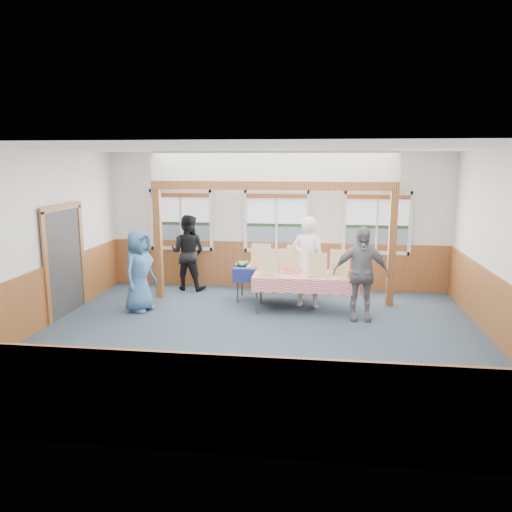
# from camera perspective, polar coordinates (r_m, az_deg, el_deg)

# --- Properties ---
(floor) EXTENTS (8.00, 8.00, 0.00)m
(floor) POSITION_cam_1_polar(r_m,az_deg,el_deg) (8.72, 0.26, -9.31)
(floor) COLOR #273440
(floor) RESTS_ON ground
(ceiling) EXTENTS (8.00, 8.00, 0.00)m
(ceiling) POSITION_cam_1_polar(r_m,az_deg,el_deg) (8.18, 0.28, 12.22)
(ceiling) COLOR white
(ceiling) RESTS_ON wall_back
(wall_back) EXTENTS (8.00, 0.00, 8.00)m
(wall_back) POSITION_cam_1_polar(r_m,az_deg,el_deg) (11.75, 2.38, 4.00)
(wall_back) COLOR silver
(wall_back) RESTS_ON floor
(wall_front) EXTENTS (8.00, 0.00, 8.00)m
(wall_front) POSITION_cam_1_polar(r_m,az_deg,el_deg) (4.93, -4.78, -5.81)
(wall_front) COLOR silver
(wall_front) RESTS_ON floor
(wall_left) EXTENTS (0.00, 8.00, 8.00)m
(wall_left) POSITION_cam_1_polar(r_m,az_deg,el_deg) (9.64, -24.05, 1.53)
(wall_left) COLOR silver
(wall_left) RESTS_ON floor
(wall_right) EXTENTS (0.00, 8.00, 8.00)m
(wall_right) POSITION_cam_1_polar(r_m,az_deg,el_deg) (8.77, 27.20, 0.41)
(wall_right) COLOR silver
(wall_right) RESTS_ON floor
(wainscot_back) EXTENTS (7.98, 0.05, 1.10)m
(wainscot_back) POSITION_cam_1_polar(r_m,az_deg,el_deg) (11.89, 2.33, -1.04)
(wainscot_back) COLOR brown
(wainscot_back) RESTS_ON floor
(wainscot_front) EXTENTS (7.98, 0.05, 1.10)m
(wainscot_front) POSITION_cam_1_polar(r_m,az_deg,el_deg) (5.35, -4.53, -16.56)
(wainscot_front) COLOR brown
(wainscot_front) RESTS_ON floor
(wainscot_left) EXTENTS (0.05, 6.98, 1.10)m
(wainscot_left) POSITION_cam_1_polar(r_m,az_deg,el_deg) (9.84, -23.45, -4.51)
(wainscot_left) COLOR brown
(wainscot_left) RESTS_ON floor
(wainscot_right) EXTENTS (0.05, 6.98, 1.10)m
(wainscot_right) POSITION_cam_1_polar(r_m,az_deg,el_deg) (8.99, 26.46, -6.18)
(wainscot_right) COLOR brown
(wainscot_right) RESTS_ON floor
(cased_opening) EXTENTS (0.06, 1.30, 2.10)m
(cased_opening) POSITION_cam_1_polar(r_m,az_deg,el_deg) (10.48, -21.10, -0.62)
(cased_opening) COLOR #303030
(cased_opening) RESTS_ON wall_left
(window_left) EXTENTS (1.56, 0.10, 1.46)m
(window_left) POSITION_cam_1_polar(r_m,az_deg,el_deg) (12.11, -8.57, 4.48)
(window_left) COLOR white
(window_left) RESTS_ON wall_back
(window_mid) EXTENTS (1.56, 0.10, 1.46)m
(window_mid) POSITION_cam_1_polar(r_m,az_deg,el_deg) (11.69, 2.37, 4.36)
(window_mid) COLOR white
(window_mid) RESTS_ON wall_back
(window_right) EXTENTS (1.56, 0.10, 1.46)m
(window_right) POSITION_cam_1_polar(r_m,az_deg,el_deg) (11.72, 13.67, 4.08)
(window_right) COLOR white
(window_right) RESTS_ON wall_back
(post_left) EXTENTS (0.15, 0.15, 2.40)m
(post_left) POSITION_cam_1_polar(r_m,az_deg,el_deg) (11.14, -11.11, 1.35)
(post_left) COLOR #562B13
(post_left) RESTS_ON floor
(post_right) EXTENTS (0.15, 0.15, 2.40)m
(post_right) POSITION_cam_1_polar(r_m,az_deg,el_deg) (10.68, 15.28, 0.75)
(post_right) COLOR #562B13
(post_right) RESTS_ON floor
(cross_beam) EXTENTS (5.15, 0.18, 0.18)m
(cross_beam) POSITION_cam_1_polar(r_m,az_deg,el_deg) (10.48, 1.84, 8.05)
(cross_beam) COLOR #562B13
(cross_beam) RESTS_ON post_left
(table_left) EXTENTS (1.84, 0.81, 0.76)m
(table_left) POSITION_cam_1_polar(r_m,az_deg,el_deg) (10.78, 2.47, -1.48)
(table_left) COLOR #303030
(table_left) RESTS_ON floor
(table_right) EXTENTS (2.23, 1.36, 0.76)m
(table_right) POSITION_cam_1_polar(r_m,az_deg,el_deg) (10.09, 5.71, -2.35)
(table_right) COLOR #303030
(table_right) RESTS_ON floor
(pizza_box_a) EXTENTS (0.47, 0.56, 0.47)m
(pizza_box_a) POSITION_cam_1_polar(r_m,az_deg,el_deg) (10.69, 0.31, -0.88)
(pizza_box_a) COLOR beige
(pizza_box_a) RESTS_ON table_left
(pizza_box_b) EXTENTS (0.39, 0.47, 0.41)m
(pizza_box_b) POSITION_cam_1_polar(r_m,az_deg,el_deg) (10.89, 4.39, -0.72)
(pizza_box_b) COLOR beige
(pizza_box_b) RESTS_ON table_left
(pizza_box_c) EXTENTS (0.43, 0.51, 0.44)m
(pizza_box_c) POSITION_cam_1_polar(r_m,az_deg,el_deg) (10.02, 1.40, -1.70)
(pizza_box_c) COLOR beige
(pizza_box_c) RESTS_ON table_right
(pizza_box_d) EXTENTS (0.45, 0.52, 0.42)m
(pizza_box_d) POSITION_cam_1_polar(r_m,az_deg,el_deg) (10.27, 3.77, -1.42)
(pizza_box_d) COLOR beige
(pizza_box_d) RESTS_ON table_right
(pizza_box_e) EXTENTS (0.42, 0.50, 0.42)m
(pizza_box_e) POSITION_cam_1_polar(r_m,az_deg,el_deg) (9.99, 7.12, -1.84)
(pizza_box_e) COLOR beige
(pizza_box_e) RESTS_ON table_right
(pizza_box_f) EXTENTS (0.47, 0.55, 0.45)m
(pizza_box_f) POSITION_cam_1_polar(r_m,az_deg,el_deg) (10.21, 9.43, -1.61)
(pizza_box_f) COLOR beige
(pizza_box_f) RESTS_ON table_right
(veggie_tray) EXTENTS (0.37, 0.37, 0.09)m
(veggie_tray) POSITION_cam_1_polar(r_m,az_deg,el_deg) (10.85, -1.47, -0.91)
(veggie_tray) COLOR black
(veggie_tray) RESTS_ON table_left
(drink_glass) EXTENTS (0.07, 0.07, 0.15)m
(drink_glass) POSITION_cam_1_polar(r_m,az_deg,el_deg) (9.84, 10.64, -2.08)
(drink_glass) COLOR #A2741B
(drink_glass) RESTS_ON table_right
(woman_white) EXTENTS (0.78, 0.61, 1.90)m
(woman_white) POSITION_cam_1_polar(r_m,az_deg,el_deg) (10.31, 5.95, -0.69)
(woman_white) COLOR white
(woman_white) RESTS_ON floor
(woman_black) EXTENTS (0.95, 0.78, 1.77)m
(woman_black) POSITION_cam_1_polar(r_m,az_deg,el_deg) (11.78, -7.79, 0.42)
(woman_black) COLOR black
(woman_black) RESTS_ON floor
(man_blue) EXTENTS (0.73, 0.92, 1.66)m
(man_blue) POSITION_cam_1_polar(r_m,az_deg,el_deg) (10.27, -13.21, -1.66)
(man_blue) COLOR #38628E
(man_blue) RESTS_ON floor
(person_grey) EXTENTS (1.07, 0.47, 1.80)m
(person_grey) POSITION_cam_1_polar(r_m,az_deg,el_deg) (9.65, 11.89, -1.96)
(person_grey) COLOR slate
(person_grey) RESTS_ON floor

